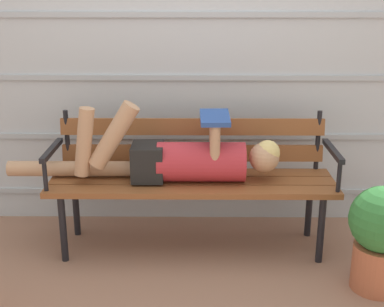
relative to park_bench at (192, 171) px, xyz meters
The scene contains 5 objects.
ground_plane 0.53m from the park_bench, 90.00° to the right, with size 12.00×12.00×0.00m, color #936B56.
house_siding 0.87m from the park_bench, 90.00° to the left, with size 4.58×0.08×2.53m.
park_bench is the anchor object (origin of this frame).
reclining_person 0.16m from the park_bench, 142.20° to the right, with size 1.74×0.26×0.53m.
potted_plant 1.21m from the park_bench, 27.31° to the right, with size 0.38×0.38×0.62m.
Camera 1 is at (0.03, -3.08, 1.69)m, focal length 49.68 mm.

